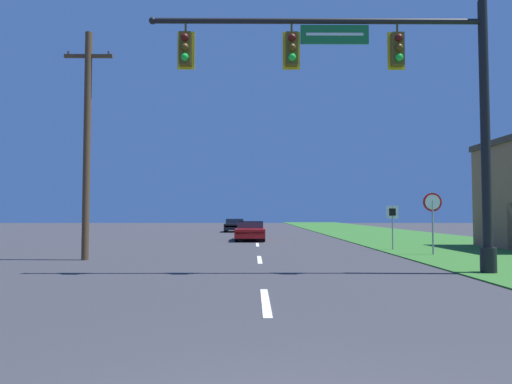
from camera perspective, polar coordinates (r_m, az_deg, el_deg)
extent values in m
cube|color=#2D6626|center=(34.59, 17.79, -5.37)|extent=(10.00, 110.00, 0.04)
cube|color=silver|center=(9.00, 1.20, -13.54)|extent=(0.16, 2.80, 0.01)
cube|color=silver|center=(16.92, 0.45, -8.45)|extent=(0.16, 2.80, 0.01)
cube|color=silver|center=(24.90, 0.18, -6.61)|extent=(0.16, 2.80, 0.01)
cube|color=silver|center=(32.88, 0.04, -5.67)|extent=(0.16, 2.80, 0.01)
cube|color=silver|center=(40.87, -0.04, -5.09)|extent=(0.16, 2.80, 0.01)
cylinder|color=black|center=(14.55, 27.04, -7.58)|extent=(0.44, 0.44, 0.70)
cylinder|color=black|center=(14.66, 26.74, 6.39)|extent=(0.26, 0.26, 7.81)
cylinder|color=black|center=(14.15, 7.75, 20.41)|extent=(9.54, 0.16, 0.16)
sphere|color=black|center=(14.32, -12.81, 20.16)|extent=(0.21, 0.21, 0.21)
cube|color=#196B33|center=(14.07, 9.80, 18.82)|extent=(1.96, 0.06, 0.55)
cube|color=white|center=(14.04, 9.82, 18.87)|extent=(1.65, 0.01, 0.08)
cylinder|color=#4C4214|center=(14.09, -8.79, 19.74)|extent=(0.06, 0.06, 0.35)
cube|color=yellow|center=(13.98, -8.72, 17.07)|extent=(0.50, 0.03, 1.11)
cube|color=#4C4214|center=(13.85, -8.81, 17.26)|extent=(0.34, 0.24, 0.95)
sphere|color=#4C0F0C|center=(13.82, -8.89, 18.56)|extent=(0.22, 0.22, 0.22)
sphere|color=#51380F|center=(13.72, -8.90, 17.45)|extent=(0.22, 0.22, 0.22)
sphere|color=green|center=(13.63, -8.91, 16.33)|extent=(0.22, 0.22, 0.22)
cylinder|color=#4C4214|center=(14.00, 4.47, 19.87)|extent=(0.06, 0.06, 0.35)
cube|color=yellow|center=(13.89, 4.43, 17.18)|extent=(0.50, 0.03, 1.11)
cube|color=#4C4214|center=(13.76, 4.48, 17.37)|extent=(0.34, 0.24, 0.95)
sphere|color=#4C0F0C|center=(13.73, 4.53, 18.69)|extent=(0.22, 0.22, 0.22)
sphere|color=#51380F|center=(13.63, 4.53, 17.57)|extent=(0.22, 0.22, 0.22)
sphere|color=green|center=(13.53, 4.54, 16.44)|extent=(0.22, 0.22, 0.22)
cylinder|color=#4C4214|center=(14.56, 17.23, 19.07)|extent=(0.06, 0.06, 0.35)
cube|color=yellow|center=(14.45, 17.10, 16.48)|extent=(0.50, 0.03, 1.11)
cube|color=#4C4214|center=(14.33, 17.27, 16.65)|extent=(0.34, 0.24, 0.95)
sphere|color=#4C0F0C|center=(14.30, 17.43, 17.91)|extent=(0.22, 0.22, 0.22)
sphere|color=#51380F|center=(14.21, 17.45, 16.83)|extent=(0.22, 0.22, 0.22)
sphere|color=green|center=(14.12, 17.47, 15.74)|extent=(0.22, 0.22, 0.22)
cylinder|color=black|center=(30.66, 0.85, -5.29)|extent=(0.22, 0.64, 0.64)
cylinder|color=black|center=(30.68, -2.16, -5.29)|extent=(0.22, 0.64, 0.64)
cylinder|color=black|center=(27.50, 0.92, -5.59)|extent=(0.22, 0.64, 0.64)
cylinder|color=black|center=(27.53, -2.43, -5.58)|extent=(0.22, 0.64, 0.64)
cube|color=#AD1414|center=(29.07, -0.70, -5.08)|extent=(1.87, 4.58, 0.55)
cube|color=#283342|center=(29.17, -0.70, -4.12)|extent=(1.62, 1.93, 0.42)
cube|color=#AD1414|center=(29.17, -0.70, -3.77)|extent=(1.58, 1.89, 0.06)
cube|color=#B71414|center=(26.82, -0.78, -5.15)|extent=(1.67, 0.08, 0.14)
cylinder|color=black|center=(44.13, -1.55, -4.51)|extent=(0.22, 0.64, 0.64)
cylinder|color=black|center=(44.20, -3.63, -4.50)|extent=(0.22, 0.64, 0.64)
cylinder|color=black|center=(41.28, -1.63, -4.63)|extent=(0.22, 0.64, 0.64)
cylinder|color=black|center=(41.35, -3.85, -4.62)|extent=(0.22, 0.64, 0.64)
cube|color=black|center=(42.73, -2.66, -4.32)|extent=(1.82, 4.25, 0.55)
cube|color=#283342|center=(42.82, -2.65, -3.67)|extent=(1.60, 1.79, 0.42)
cube|color=black|center=(42.82, -2.65, -3.43)|extent=(1.57, 1.75, 0.06)
cube|color=#B71414|center=(40.63, -2.78, -4.32)|extent=(1.67, 0.06, 0.14)
cylinder|color=gray|center=(19.94, 21.23, -4.14)|extent=(0.07, 0.07, 2.20)
cylinder|color=red|center=(19.93, 21.18, -1.19)|extent=(0.76, 0.04, 0.76)
cylinder|color=white|center=(19.91, 21.20, -1.19)|extent=(0.61, 0.01, 0.61)
cylinder|color=gray|center=(22.11, 16.70, -4.31)|extent=(0.06, 0.06, 2.00)
cube|color=white|center=(22.10, 16.67, -2.42)|extent=(0.55, 0.04, 0.60)
cube|color=black|center=(22.07, 16.69, -2.41)|extent=(0.31, 0.01, 0.34)
cylinder|color=#4C3823|center=(18.09, -20.38, 5.55)|extent=(0.26, 0.26, 8.49)
cube|color=#4C3823|center=(18.85, -20.20, 15.66)|extent=(1.80, 0.12, 0.12)
cylinder|color=#333338|center=(19.15, -22.39, 15.78)|extent=(0.08, 0.08, 0.12)
cylinder|color=#333338|center=(18.66, -17.94, 16.20)|extent=(0.08, 0.08, 0.12)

